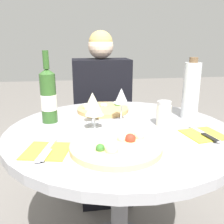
{
  "coord_description": "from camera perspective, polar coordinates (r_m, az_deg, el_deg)",
  "views": [
    {
      "loc": [
        -0.2,
        -1.02,
        1.08
      ],
      "look_at": [
        -0.05,
        -0.09,
        0.81
      ],
      "focal_mm": 40.0,
      "sensor_mm": 36.0,
      "label": 1
    }
  ],
  "objects": [
    {
      "name": "tall_carafe",
      "position": [
        1.27,
        17.62,
        4.74
      ],
      "size": [
        0.08,
        0.08,
        0.3
      ],
      "color": "silver",
      "rests_on": "dining_table"
    },
    {
      "name": "wine_glass_front_left",
      "position": [
        1.06,
        -4.06,
        0.92
      ],
      "size": [
        0.08,
        0.08,
        0.13
      ],
      "color": "silver",
      "rests_on": "dining_table"
    },
    {
      "name": "place_setting_left",
      "position": [
        0.9,
        -14.72,
        -8.58
      ],
      "size": [
        0.18,
        0.19,
        0.01
      ],
      "color": "yellow",
      "rests_on": "dining_table"
    },
    {
      "name": "pizza_large",
      "position": [
        0.89,
        1.03,
        -7.86
      ],
      "size": [
        0.33,
        0.33,
        0.05
      ],
      "color": "#E5C17F",
      "rests_on": "dining_table"
    },
    {
      "name": "place_setting_right",
      "position": [
        1.09,
        20.29,
        -4.83
      ],
      "size": [
        0.17,
        0.19,
        0.01
      ],
      "color": "yellow",
      "rests_on": "dining_table"
    },
    {
      "name": "wine_glass_back_left",
      "position": [
        1.15,
        -4.48,
        2.47
      ],
      "size": [
        0.07,
        0.07,
        0.14
      ],
      "color": "silver",
      "rests_on": "dining_table"
    },
    {
      "name": "seated_diner",
      "position": [
        1.77,
        -1.98,
        -2.93
      ],
      "size": [
        0.4,
        0.48,
        1.14
      ],
      "rotation": [
        0.0,
        0.0,
        3.14
      ],
      "color": "black",
      "rests_on": "ground_plane"
    },
    {
      "name": "wine_bottle",
      "position": [
        1.19,
        -14.34,
        3.57
      ],
      "size": [
        0.07,
        0.07,
        0.33
      ],
      "color": "#2D5623",
      "rests_on": "dining_table"
    },
    {
      "name": "sugar_shaker",
      "position": [
        1.14,
        11.73,
        -0.34
      ],
      "size": [
        0.07,
        0.07,
        0.11
      ],
      "color": "silver",
      "rests_on": "dining_table"
    },
    {
      "name": "chair_behind_diner",
      "position": [
        1.94,
        -2.49,
        -3.81
      ],
      "size": [
        0.39,
        0.39,
        0.86
      ],
      "rotation": [
        0.0,
        0.0,
        3.14
      ],
      "color": "#ADADB2",
      "rests_on": "ground_plane"
    },
    {
      "name": "pizza_small_far",
      "position": [
        1.36,
        -2.18,
        0.68
      ],
      "size": [
        0.28,
        0.28,
        0.05
      ],
      "color": "tan",
      "rests_on": "dining_table"
    },
    {
      "name": "dining_table",
      "position": [
        1.15,
        1.83,
        -9.78
      ],
      "size": [
        0.99,
        0.99,
        0.71
      ],
      "color": "slate",
      "rests_on": "ground_plane"
    },
    {
      "name": "wine_glass_back_right",
      "position": [
        1.16,
        2.15,
        3.45
      ],
      "size": [
        0.06,
        0.06,
        0.16
      ],
      "color": "silver",
      "rests_on": "dining_table"
    }
  ]
}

